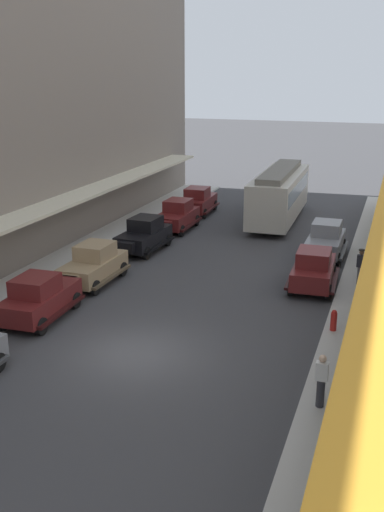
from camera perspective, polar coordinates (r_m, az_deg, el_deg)
ground_plane at (r=21.32m, az=-5.39°, el=-9.20°), size 200.00×200.00×0.00m
sidewalk_right at (r=19.69m, az=15.36°, el=-11.96°), size 3.00×60.00×0.15m
parked_car_0 at (r=32.65m, az=-4.60°, el=2.11°), size 2.30×4.32×1.84m
parked_car_1 at (r=27.96m, az=-9.39°, el=-0.70°), size 2.18×4.27×1.84m
parked_car_2 at (r=32.32m, az=12.63°, el=1.58°), size 2.14×4.26×1.84m
parked_car_4 at (r=27.54m, az=11.53°, el=-1.11°), size 2.28×4.31×1.84m
parked_car_5 at (r=41.16m, az=0.59°, el=5.37°), size 2.28×4.31×1.84m
parked_car_6 at (r=24.39m, az=-14.37°, el=-3.77°), size 2.28×4.31×1.84m
parked_car_7 at (r=36.93m, az=-1.45°, el=3.96°), size 2.14×4.26×1.84m
streetcar at (r=39.20m, az=8.32°, el=6.01°), size 2.77×9.67×3.46m
fire_hydrant at (r=23.05m, az=13.38°, el=-5.97°), size 0.24×0.24×0.82m
pedestrian_0 at (r=19.04m, az=15.54°, el=-9.83°), size 0.36×0.28×1.67m
pedestrian_1 at (r=27.98m, az=15.78°, el=-0.99°), size 0.36×0.28×1.67m
pedestrian_2 at (r=17.89m, az=12.24°, el=-11.52°), size 0.36×0.24×1.64m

